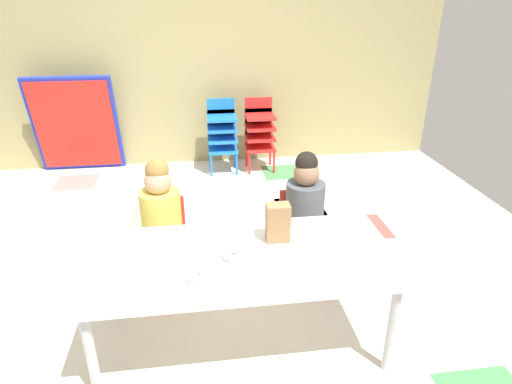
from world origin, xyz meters
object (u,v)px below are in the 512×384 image
object	(u,v)px
donut_powdered_loose	(232,254)
kid_chair_red_stack	(260,130)
seated_child_middle_seat	(305,204)
donut_powdered_on_plate	(196,275)
paper_plate_center_table	(238,240)
craft_table	(241,263)
folded_activity_table	(76,125)
seated_child_near_camera	(161,213)
paper_bag_brown	(278,223)
paper_plate_near_edge	(196,279)
kid_chair_blue_stack	(222,131)

from	to	relation	value
donut_powdered_loose	kid_chair_red_stack	bearing A→B (deg)	78.80
kid_chair_red_stack	seated_child_middle_seat	bearing A→B (deg)	-89.89
donut_powdered_on_plate	paper_plate_center_table	bearing A→B (deg)	54.89
craft_table	kid_chair_red_stack	bearing A→B (deg)	79.68
folded_activity_table	seated_child_near_camera	bearing A→B (deg)	-65.07
craft_table	kid_chair_red_stack	size ratio (longest dim) A/B	2.07
donut_powdered_loose	seated_child_middle_seat	bearing A→B (deg)	48.81
kid_chair_red_stack	paper_bag_brown	xyz separation A→B (m)	(-0.27, -2.58, 0.23)
kid_chair_red_stack	donut_powdered_on_plate	size ratio (longest dim) A/B	7.47
donut_powdered_on_plate	seated_child_near_camera	bearing A→B (deg)	105.36
craft_table	paper_bag_brown	bearing A→B (deg)	30.67
paper_bag_brown	paper_plate_near_edge	world-z (taller)	paper_bag_brown
craft_table	donut_powdered_on_plate	world-z (taller)	donut_powdered_on_plate
folded_activity_table	donut_powdered_loose	size ratio (longest dim) A/B	9.46
craft_table	kid_chair_red_stack	world-z (taller)	kid_chair_red_stack
paper_plate_near_edge	donut_powdered_on_plate	distance (m)	0.02
kid_chair_blue_stack	seated_child_middle_seat	bearing A→B (deg)	-78.54
seated_child_middle_seat	kid_chair_blue_stack	xyz separation A→B (m)	(-0.43, 2.10, -0.10)
donut_powdered_loose	donut_powdered_on_plate	bearing A→B (deg)	-138.29
seated_child_middle_seat	folded_activity_table	xyz separation A→B (m)	(-2.01, 2.27, -0.02)
donut_powdered_loose	kid_chair_blue_stack	bearing A→B (deg)	87.53
seated_child_middle_seat	kid_chair_blue_stack	world-z (taller)	seated_child_middle_seat
donut_powdered_on_plate	donut_powdered_loose	distance (m)	0.26
kid_chair_red_stack	folded_activity_table	world-z (taller)	folded_activity_table
craft_table	kid_chair_blue_stack	xyz separation A→B (m)	(0.07, 2.71, -0.07)
donut_powdered_on_plate	kid_chair_red_stack	bearing A→B (deg)	75.81
craft_table	seated_child_near_camera	world-z (taller)	seated_child_near_camera
seated_child_near_camera	paper_plate_center_table	world-z (taller)	seated_child_near_camera
craft_table	donut_powdered_loose	bearing A→B (deg)	-165.17
paper_plate_center_table	kid_chair_red_stack	bearing A→B (deg)	79.04
craft_table	paper_plate_near_edge	xyz separation A→B (m)	(-0.24, -0.18, 0.05)
seated_child_middle_seat	paper_plate_center_table	xyz separation A→B (m)	(-0.50, -0.46, 0.03)
kid_chair_blue_stack	donut_powdered_loose	xyz separation A→B (m)	(-0.12, -2.72, 0.14)
kid_chair_red_stack	paper_bag_brown	size ratio (longest dim) A/B	3.64
donut_powdered_on_plate	folded_activity_table	bearing A→B (deg)	112.57
craft_table	folded_activity_table	size ratio (longest dim) A/B	1.52
seated_child_middle_seat	paper_plate_center_table	distance (m)	0.68
paper_plate_center_table	folded_activity_table	bearing A→B (deg)	118.97
folded_activity_table	craft_table	bearing A→B (deg)	-62.31
kid_chair_blue_stack	seated_child_near_camera	bearing A→B (deg)	-104.08
seated_child_near_camera	folded_activity_table	xyz separation A→B (m)	(-1.06, 2.27, -0.02)
folded_activity_table	donut_powdered_loose	xyz separation A→B (m)	(1.46, -2.89, 0.06)
paper_plate_center_table	donut_powdered_loose	distance (m)	0.17
paper_plate_center_table	donut_powdered_loose	xyz separation A→B (m)	(-0.04, -0.16, 0.01)
folded_activity_table	seated_child_middle_seat	bearing A→B (deg)	-48.51
paper_bag_brown	donut_powdered_loose	world-z (taller)	paper_bag_brown
paper_plate_near_edge	donut_powdered_loose	size ratio (longest dim) A/B	1.57
seated_child_middle_seat	paper_plate_near_edge	bearing A→B (deg)	-132.87
paper_plate_near_edge	donut_powdered_on_plate	world-z (taller)	donut_powdered_on_plate
donut_powdered_on_plate	craft_table	bearing A→B (deg)	37.62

